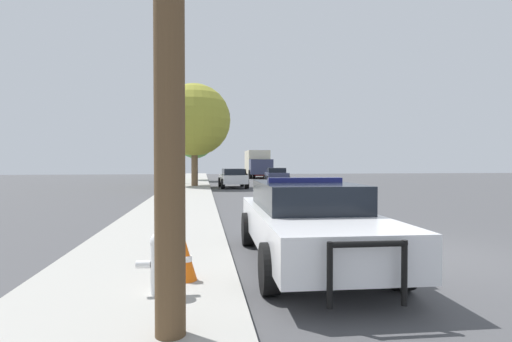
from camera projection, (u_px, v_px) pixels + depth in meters
ground_plane at (416, 255)px, 7.76m from camera, size 110.00×110.00×0.00m
sidewalk_left at (147, 261)px, 7.08m from camera, size 3.00×110.00×0.13m
police_car at (307, 219)px, 7.23m from camera, size 2.21×5.45×1.53m
fire_hydrant at (161, 260)px, 5.09m from camera, size 0.62×0.27×0.80m
traffic_light at (201, 133)px, 31.86m from camera, size 3.83×0.35×5.78m
car_background_distant at (259, 172)px, 45.61m from camera, size 1.94×3.96×1.34m
car_background_oncoming at (276, 175)px, 34.31m from camera, size 2.17×4.20×1.34m
car_background_midblock at (233, 177)px, 28.49m from camera, size 1.99×4.19×1.37m
box_truck at (258, 163)px, 46.86m from camera, size 2.73×7.15×3.21m
tree_sidewalk_mid at (194, 120)px, 28.68m from camera, size 5.18×5.18×7.34m
tree_sidewalk_far at (195, 139)px, 38.70m from camera, size 3.72×3.72×5.79m
traffic_cone at (186, 260)px, 5.68m from camera, size 0.33×0.33×0.56m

